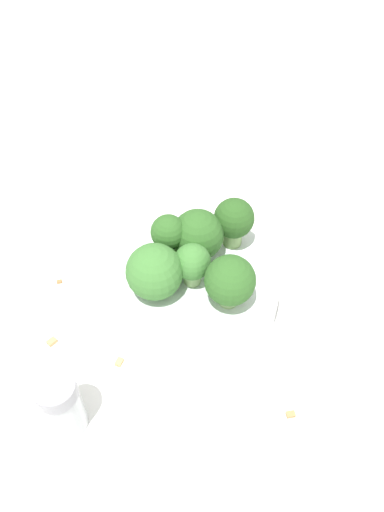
# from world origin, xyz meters

# --- Properties ---
(ground_plane) EXTENTS (3.00, 3.00, 0.00)m
(ground_plane) POSITION_xyz_m (0.00, 0.00, 0.00)
(ground_plane) COLOR white
(bowl) EXTENTS (0.17, 0.17, 0.04)m
(bowl) POSITION_xyz_m (0.00, 0.00, 0.02)
(bowl) COLOR silver
(bowl) RESTS_ON ground_plane
(broccoli_floret_0) EXTENTS (0.03, 0.03, 0.04)m
(broccoli_floret_0) POSITION_xyz_m (-0.01, 0.01, 0.07)
(broccoli_floret_0) COLOR #8EB770
(broccoli_floret_0) RESTS_ON bowl
(broccoli_floret_1) EXTENTS (0.05, 0.05, 0.05)m
(broccoli_floret_1) POSITION_xyz_m (0.01, 0.04, 0.07)
(broccoli_floret_1) COLOR #84AD66
(broccoli_floret_1) RESTS_ON bowl
(broccoli_floret_2) EXTENTS (0.04, 0.04, 0.05)m
(broccoli_floret_2) POSITION_xyz_m (0.00, -0.06, 0.07)
(broccoli_floret_2) COLOR #7A9E5B
(broccoli_floret_2) RESTS_ON bowl
(broccoli_floret_3) EXTENTS (0.03, 0.03, 0.05)m
(broccoli_floret_3) POSITION_xyz_m (0.03, -0.00, 0.08)
(broccoli_floret_3) COLOR #84AD66
(broccoli_floret_3) RESTS_ON bowl
(broccoli_floret_4) EXTENTS (0.05, 0.05, 0.05)m
(broccoli_floret_4) POSITION_xyz_m (-0.05, 0.00, 0.07)
(broccoli_floret_4) COLOR #8EB770
(broccoli_floret_4) RESTS_ON bowl
(broccoli_floret_5) EXTENTS (0.05, 0.05, 0.05)m
(broccoli_floret_5) POSITION_xyz_m (0.01, -0.02, 0.07)
(broccoli_floret_5) COLOR #8EB770
(broccoli_floret_5) RESTS_ON bowl
(pepper_shaker) EXTENTS (0.03, 0.03, 0.07)m
(pepper_shaker) POSITION_xyz_m (-0.01, 0.16, 0.03)
(pepper_shaker) COLOR #B2B7BC
(pepper_shaker) RESTS_ON ground_plane
(almond_crumb_0) EXTENTS (0.01, 0.01, 0.01)m
(almond_crumb_0) POSITION_xyz_m (0.12, 0.08, 0.00)
(almond_crumb_0) COLOR olive
(almond_crumb_0) RESTS_ON ground_plane
(almond_crumb_1) EXTENTS (0.01, 0.01, 0.01)m
(almond_crumb_1) POSITION_xyz_m (0.06, 0.13, 0.00)
(almond_crumb_1) COLOR tan
(almond_crumb_1) RESTS_ON ground_plane
(almond_crumb_2) EXTENTS (0.01, 0.01, 0.01)m
(almond_crumb_2) POSITION_xyz_m (0.00, 0.10, 0.00)
(almond_crumb_2) COLOR tan
(almond_crumb_2) RESTS_ON ground_plane
(almond_crumb_3) EXTENTS (0.01, 0.01, 0.01)m
(almond_crumb_3) POSITION_xyz_m (-0.14, 0.03, 0.00)
(almond_crumb_3) COLOR #AD7F4C
(almond_crumb_3) RESTS_ON ground_plane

